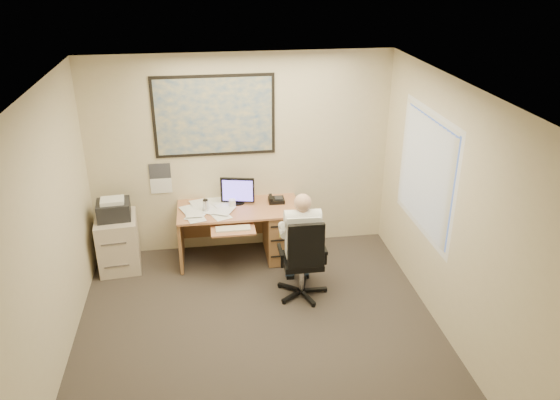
{
  "coord_description": "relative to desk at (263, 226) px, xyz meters",
  "views": [
    {
      "loc": [
        -0.48,
        -4.6,
        3.83
      ],
      "look_at": [
        0.39,
        1.3,
        1.09
      ],
      "focal_mm": 35.0,
      "sensor_mm": 36.0,
      "label": 1
    }
  ],
  "objects": [
    {
      "name": "window_blinds",
      "position": [
        1.72,
        -1.1,
        1.11
      ],
      "size": [
        0.06,
        1.4,
        1.3
      ],
      "primitive_type": null,
      "color": "beige",
      "rests_on": "room_shell"
    },
    {
      "name": "filing_cabinet",
      "position": [
        -1.91,
        -0.02,
        -0.02
      ],
      "size": [
        0.57,
        0.66,
        0.99
      ],
      "rotation": [
        0.0,
        0.0,
        0.09
      ],
      "color": "beige",
      "rests_on": "ground"
    },
    {
      "name": "person",
      "position": [
        0.34,
        -0.97,
        0.22
      ],
      "size": [
        0.57,
        0.8,
        1.32
      ],
      "primitive_type": null,
      "rotation": [
        0.0,
        0.0,
        -0.04
      ],
      "color": "white",
      "rests_on": "office_chair"
    },
    {
      "name": "desk",
      "position": [
        0.0,
        0.0,
        0.0
      ],
      "size": [
        1.6,
        0.97,
        1.11
      ],
      "color": "#BE7B51",
      "rests_on": "ground"
    },
    {
      "name": "office_chair",
      "position": [
        0.34,
        -1.05,
        -0.13
      ],
      "size": [
        0.64,
        0.64,
        1.07
      ],
      "rotation": [
        0.0,
        0.0,
        -0.0
      ],
      "color": "black",
      "rests_on": "ground"
    },
    {
      "name": "world_map",
      "position": [
        -0.58,
        0.33,
        1.46
      ],
      "size": [
        1.56,
        0.03,
        1.06
      ],
      "primitive_type": "cube",
      "color": "#1E4C93",
      "rests_on": "room_shell"
    },
    {
      "name": "wall_calendar",
      "position": [
        -1.33,
        0.34,
        0.64
      ],
      "size": [
        0.28,
        0.01,
        0.42
      ],
      "primitive_type": "cube",
      "color": "white",
      "rests_on": "room_shell"
    },
    {
      "name": "room_shell",
      "position": [
        -0.25,
        -1.9,
        0.91
      ],
      "size": [
        4.0,
        4.5,
        2.7
      ],
      "color": "#362F29",
      "rests_on": "ground"
    }
  ]
}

